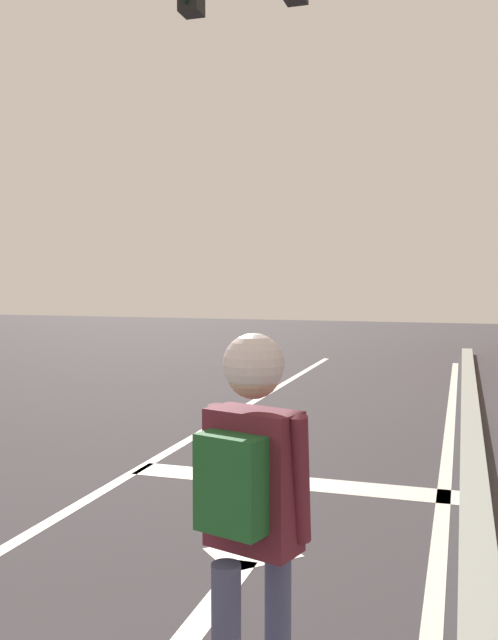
# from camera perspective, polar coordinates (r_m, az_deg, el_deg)

# --- Properties ---
(lane_line_center) EXTENTS (0.12, 20.00, 0.01)m
(lane_line_center) POSITION_cam_1_polar(r_m,az_deg,el_deg) (6.69, -10.43, -12.86)
(lane_line_center) COLOR silver
(lane_line_center) RESTS_ON ground
(lane_line_curbside) EXTENTS (0.12, 20.00, 0.01)m
(lane_line_curbside) POSITION_cam_1_polar(r_m,az_deg,el_deg) (5.97, 15.88, -14.97)
(lane_line_curbside) COLOR silver
(lane_line_curbside) RESTS_ON ground
(stop_bar) EXTENTS (3.04, 0.40, 0.01)m
(stop_bar) POSITION_cam_1_polar(r_m,az_deg,el_deg) (6.48, 3.40, -13.37)
(stop_bar) COLOR silver
(stop_bar) RESTS_ON ground
(lane_arrow_stem) EXTENTS (0.16, 1.40, 0.01)m
(lane_arrow_stem) POSITION_cam_1_polar(r_m,az_deg,el_deg) (4.21, -3.38, -23.02)
(lane_arrow_stem) COLOR silver
(lane_arrow_stem) RESTS_ON ground
(lane_arrow_head) EXTENTS (0.71, 0.71, 0.01)m
(lane_arrow_head) POSITION_cam_1_polar(r_m,az_deg,el_deg) (4.94, 0.32, -18.85)
(lane_arrow_head) COLOR silver
(lane_arrow_head) RESTS_ON ground
(curb_strip) EXTENTS (0.24, 24.00, 0.14)m
(curb_strip) POSITION_cam_1_polar(r_m,az_deg,el_deg) (5.95, 18.37, -14.40)
(curb_strip) COLOR #9BA298
(curb_strip) RESTS_ON ground
(skater) EXTENTS (0.43, 0.60, 1.60)m
(skater) POSITION_cam_1_polar(r_m,az_deg,el_deg) (2.68, 0.17, -13.94)
(skater) COLOR #434769
(skater) RESTS_ON skateboard
(traffic_signal_mast) EXTENTS (5.02, 0.34, 5.82)m
(traffic_signal_mast) POSITION_cam_1_polar(r_m,az_deg,el_deg) (7.94, 11.79, 21.39)
(traffic_signal_mast) COLOR #555D55
(traffic_signal_mast) RESTS_ON ground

